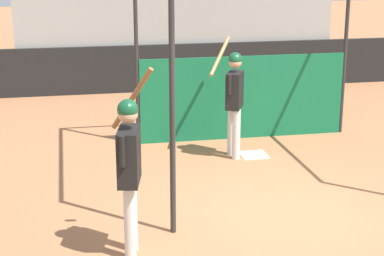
{
  "coord_description": "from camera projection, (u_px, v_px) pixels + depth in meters",
  "views": [
    {
      "loc": [
        -2.66,
        -7.4,
        3.42
      ],
      "look_at": [
        -1.03,
        0.81,
        1.0
      ],
      "focal_mm": 60.0,
      "sensor_mm": 36.0,
      "label": 1
    }
  ],
  "objects": [
    {
      "name": "bleacher_section",
      "position": [
        166.0,
        15.0,
        16.98
      ],
      "size": [
        7.6,
        4.0,
        3.19
      ],
      "color": "#9E9E99",
      "rests_on": "ground"
    },
    {
      "name": "outfield_wall",
      "position": [
        180.0,
        67.0,
        15.32
      ],
      "size": [
        24.0,
        0.12,
        1.11
      ],
      "color": "black",
      "rests_on": "ground"
    },
    {
      "name": "player_waiting",
      "position": [
        129.0,
        162.0,
        7.02
      ],
      "size": [
        0.49,
        0.85,
        2.11
      ],
      "rotation": [
        0.0,
        0.0,
        1.36
      ],
      "color": "silver",
      "rests_on": "ground"
    },
    {
      "name": "player_batter",
      "position": [
        234.0,
        95.0,
        10.36
      ],
      "size": [
        0.6,
        0.92,
        1.91
      ],
      "rotation": [
        0.0,
        0.0,
        1.11
      ],
      "color": "silver",
      "rests_on": "ground"
    },
    {
      "name": "batting_cage",
      "position": [
        254.0,
        74.0,
        10.75
      ],
      "size": [
        3.87,
        3.74,
        3.12
      ],
      "color": "#282828",
      "rests_on": "ground"
    },
    {
      "name": "ground_plane",
      "position": [
        281.0,
        213.0,
        8.42
      ],
      "size": [
        60.0,
        60.0,
        0.0
      ],
      "primitive_type": "plane",
      "color": "#9E6642"
    },
    {
      "name": "home_plate",
      "position": [
        254.0,
        155.0,
        10.71
      ],
      "size": [
        0.44,
        0.44,
        0.02
      ],
      "color": "white",
      "rests_on": "ground"
    }
  ]
}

